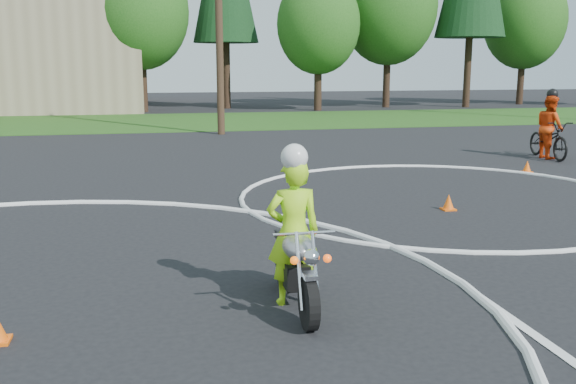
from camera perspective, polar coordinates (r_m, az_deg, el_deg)
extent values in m
cube|color=#1E4714|center=(31.03, -16.43, 5.91)|extent=(120.00, 10.00, 0.02)
torus|color=silver|center=(13.37, 13.21, -0.44)|extent=(8.10, 8.10, 0.10)
cylinder|color=black|center=(6.58, 1.86, -9.85)|extent=(0.12, 0.56, 0.56)
cylinder|color=black|center=(7.78, -0.37, -6.47)|extent=(0.12, 0.56, 0.56)
cube|color=black|center=(7.19, 0.57, -7.20)|extent=(0.27, 0.51, 0.28)
ellipsoid|color=#9C9BA0|center=(6.91, 0.90, -4.90)|extent=(0.34, 0.60, 0.26)
cube|color=black|center=(7.35, 0.12, -4.19)|extent=(0.25, 0.56, 0.09)
cylinder|color=white|center=(6.52, 1.01, -7.01)|extent=(0.04, 0.33, 0.75)
cylinder|color=#BABAC0|center=(6.55, 2.45, -6.91)|extent=(0.04, 0.33, 0.75)
cube|color=white|center=(6.46, 1.92, -7.45)|extent=(0.13, 0.21, 0.05)
cylinder|color=silver|center=(6.58, 1.43, -3.69)|extent=(0.65, 0.04, 0.03)
sphere|color=silver|center=(6.32, 2.09, -5.82)|extent=(0.17, 0.17, 0.17)
sphere|color=#DC520B|center=(6.31, 0.56, -6.11)|extent=(0.08, 0.08, 0.08)
sphere|color=#FF4C0C|center=(6.39, 3.52, -5.92)|extent=(0.08, 0.08, 0.08)
cylinder|color=silver|center=(7.59, 1.09, -6.92)|extent=(0.08, 0.75, 0.07)
imported|color=#A5EC18|center=(7.11, 0.48, -3.61)|extent=(0.60, 0.40, 1.65)
sphere|color=silver|center=(6.90, 0.57, 3.10)|extent=(0.30, 0.30, 0.30)
imported|color=black|center=(19.90, 22.17, 4.35)|extent=(0.91, 2.13, 1.09)
imported|color=red|center=(19.86, 22.25, 5.38)|extent=(0.77, 0.94, 1.81)
sphere|color=black|center=(19.80, 22.45, 8.05)|extent=(0.31, 0.31, 0.31)
cone|color=#FF5F0D|center=(17.09, 20.49, 2.13)|extent=(0.22, 0.22, 0.30)
cube|color=#FF5F0D|center=(17.11, 20.46, 1.69)|extent=(0.24, 0.24, 0.03)
cone|color=#FF5F0D|center=(12.23, 14.08, -0.87)|extent=(0.22, 0.22, 0.30)
cube|color=#FF5F0D|center=(12.26, 14.05, -1.49)|extent=(0.24, 0.24, 0.03)
cylinder|color=#382619|center=(37.84, -12.74, 9.42)|extent=(0.44, 0.44, 3.24)
ellipsoid|color=#1E5116|center=(37.94, -13.01, 15.40)|extent=(5.40, 5.40, 6.48)
cylinder|color=#382619|center=(40.11, -5.47, 10.24)|extent=(0.44, 0.44, 3.96)
cylinder|color=#382619|center=(38.09, 2.67, 9.42)|extent=(0.44, 0.44, 2.88)
ellipsoid|color=#1E5116|center=(38.14, 2.72, 14.71)|extent=(4.80, 4.80, 5.76)
cylinder|color=#382619|center=(41.51, 8.76, 9.95)|extent=(0.44, 0.44, 3.60)
ellipsoid|color=#1E5116|center=(41.65, 8.94, 16.01)|extent=(6.00, 6.00, 7.20)
cylinder|color=#382619|center=(42.63, 15.66, 10.18)|extent=(0.44, 0.44, 4.32)
cylinder|color=#382619|center=(46.85, 19.98, 9.32)|extent=(0.44, 0.44, 3.24)
ellipsoid|color=#1E5116|center=(46.93, 20.31, 14.15)|extent=(5.40, 5.40, 6.48)
cylinder|color=#382619|center=(39.09, -18.66, 8.89)|extent=(0.44, 0.44, 2.88)
ellipsoid|color=#1E5116|center=(39.14, -18.99, 14.04)|extent=(4.80, 4.80, 5.76)
cylinder|color=#473321|center=(25.08, -6.19, 16.57)|extent=(0.28, 0.28, 10.00)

